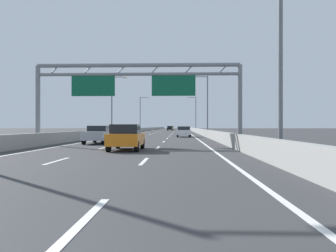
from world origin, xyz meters
TOP-DOWN VIEW (x-y plane):
  - ground_plane at (0.00, 100.00)m, footprint 260.00×260.00m
  - lane_dash_left_1 at (-1.80, 12.50)m, footprint 0.16×3.00m
  - lane_dash_left_2 at (-1.80, 21.50)m, footprint 0.16×3.00m
  - lane_dash_left_3 at (-1.80, 30.50)m, footprint 0.16×3.00m
  - lane_dash_left_4 at (-1.80, 39.50)m, footprint 0.16×3.00m
  - lane_dash_left_5 at (-1.80, 48.50)m, footprint 0.16×3.00m
  - lane_dash_left_6 at (-1.80, 57.50)m, footprint 0.16×3.00m
  - lane_dash_left_7 at (-1.80, 66.50)m, footprint 0.16×3.00m
  - lane_dash_left_8 at (-1.80, 75.50)m, footprint 0.16×3.00m
  - lane_dash_left_9 at (-1.80, 84.50)m, footprint 0.16×3.00m
  - lane_dash_left_10 at (-1.80, 93.50)m, footprint 0.16×3.00m
  - lane_dash_left_11 at (-1.80, 102.50)m, footprint 0.16×3.00m
  - lane_dash_left_12 at (-1.80, 111.50)m, footprint 0.16×3.00m
  - lane_dash_left_13 at (-1.80, 120.50)m, footprint 0.16×3.00m
  - lane_dash_left_14 at (-1.80, 129.50)m, footprint 0.16×3.00m
  - lane_dash_left_15 at (-1.80, 138.50)m, footprint 0.16×3.00m
  - lane_dash_left_16 at (-1.80, 147.50)m, footprint 0.16×3.00m
  - lane_dash_left_17 at (-1.80, 156.50)m, footprint 0.16×3.00m
  - lane_dash_right_0 at (1.80, 3.50)m, footprint 0.16×3.00m
  - lane_dash_right_1 at (1.80, 12.50)m, footprint 0.16×3.00m
  - lane_dash_right_2 at (1.80, 21.50)m, footprint 0.16×3.00m
  - lane_dash_right_3 at (1.80, 30.50)m, footprint 0.16×3.00m
  - lane_dash_right_4 at (1.80, 39.50)m, footprint 0.16×3.00m
  - lane_dash_right_5 at (1.80, 48.50)m, footprint 0.16×3.00m
  - lane_dash_right_6 at (1.80, 57.50)m, footprint 0.16×3.00m
  - lane_dash_right_7 at (1.80, 66.50)m, footprint 0.16×3.00m
  - lane_dash_right_8 at (1.80, 75.50)m, footprint 0.16×3.00m
  - lane_dash_right_9 at (1.80, 84.50)m, footprint 0.16×3.00m
  - lane_dash_right_10 at (1.80, 93.50)m, footprint 0.16×3.00m
  - lane_dash_right_11 at (1.80, 102.50)m, footprint 0.16×3.00m
  - lane_dash_right_12 at (1.80, 111.50)m, footprint 0.16×3.00m
  - lane_dash_right_13 at (1.80, 120.50)m, footprint 0.16×3.00m
  - lane_dash_right_14 at (1.80, 129.50)m, footprint 0.16×3.00m
  - lane_dash_right_15 at (1.80, 138.50)m, footprint 0.16×3.00m
  - lane_dash_right_16 at (1.80, 147.50)m, footprint 0.16×3.00m
  - lane_dash_right_17 at (1.80, 156.50)m, footprint 0.16×3.00m
  - edge_line_left at (-5.25, 88.00)m, footprint 0.16×176.00m
  - edge_line_right at (5.25, 88.00)m, footprint 0.16×176.00m
  - barrier_left at (-6.90, 110.00)m, footprint 0.45×220.00m
  - barrier_right at (6.90, 110.00)m, footprint 0.45×220.00m
  - sign_gantry at (-0.09, 25.57)m, footprint 16.18×0.36m
  - streetlamp_right_near at (7.47, 13.83)m, footprint 2.58×0.28m
  - streetlamp_left_mid at (-7.47, 54.77)m, footprint 2.58×0.28m
  - streetlamp_right_mid at (7.47, 54.77)m, footprint 2.58×0.28m
  - streetlamp_left_far at (-7.47, 95.71)m, footprint 2.58×0.28m
  - streetlamp_right_far at (7.47, 95.71)m, footprint 2.58×0.28m
  - black_car at (0.05, 112.47)m, footprint 1.71×4.53m
  - orange_car at (0.07, 19.14)m, footprint 1.80×4.15m
  - white_car at (3.79, 45.09)m, footprint 1.83×4.14m
  - green_car at (-3.74, 42.72)m, footprint 1.71×4.37m
  - silver_car at (-3.47, 27.29)m, footprint 1.75×4.67m
  - yellow_car at (-0.14, 139.09)m, footprint 1.81×4.45m

SIDE VIEW (x-z plane):
  - ground_plane at x=0.00m, z-range 0.00..0.00m
  - lane_dash_left_1 at x=-1.80m, z-range 0.00..0.01m
  - lane_dash_left_2 at x=-1.80m, z-range 0.00..0.01m
  - lane_dash_left_3 at x=-1.80m, z-range 0.00..0.01m
  - lane_dash_left_4 at x=-1.80m, z-range 0.00..0.01m
  - lane_dash_left_5 at x=-1.80m, z-range 0.00..0.01m
  - lane_dash_left_6 at x=-1.80m, z-range 0.00..0.01m
  - lane_dash_left_7 at x=-1.80m, z-range 0.00..0.01m
  - lane_dash_left_8 at x=-1.80m, z-range 0.00..0.01m
  - lane_dash_left_9 at x=-1.80m, z-range 0.00..0.01m
  - lane_dash_left_10 at x=-1.80m, z-range 0.00..0.01m
  - lane_dash_left_11 at x=-1.80m, z-range 0.00..0.01m
  - lane_dash_left_12 at x=-1.80m, z-range 0.00..0.01m
  - lane_dash_left_13 at x=-1.80m, z-range 0.00..0.01m
  - lane_dash_left_14 at x=-1.80m, z-range 0.00..0.01m
  - lane_dash_left_15 at x=-1.80m, z-range 0.00..0.01m
  - lane_dash_left_16 at x=-1.80m, z-range 0.00..0.01m
  - lane_dash_left_17 at x=-1.80m, z-range 0.00..0.01m
  - lane_dash_right_0 at x=1.80m, z-range 0.00..0.01m
  - lane_dash_right_1 at x=1.80m, z-range 0.00..0.01m
  - lane_dash_right_2 at x=1.80m, z-range 0.00..0.01m
  - lane_dash_right_3 at x=1.80m, z-range 0.00..0.01m
  - lane_dash_right_4 at x=1.80m, z-range 0.00..0.01m
  - lane_dash_right_5 at x=1.80m, z-range 0.00..0.01m
  - lane_dash_right_6 at x=1.80m, z-range 0.00..0.01m
  - lane_dash_right_7 at x=1.80m, z-range 0.00..0.01m
  - lane_dash_right_8 at x=1.80m, z-range 0.00..0.01m
  - lane_dash_right_9 at x=1.80m, z-range 0.00..0.01m
  - lane_dash_right_10 at x=1.80m, z-range 0.00..0.01m
  - lane_dash_right_11 at x=1.80m, z-range 0.00..0.01m
  - lane_dash_right_12 at x=1.80m, z-range 0.00..0.01m
  - lane_dash_right_13 at x=1.80m, z-range 0.00..0.01m
  - lane_dash_right_14 at x=1.80m, z-range 0.00..0.01m
  - lane_dash_right_15 at x=1.80m, z-range 0.00..0.01m
  - lane_dash_right_16 at x=1.80m, z-range 0.00..0.01m
  - lane_dash_right_17 at x=1.80m, z-range 0.00..0.01m
  - edge_line_left at x=-5.25m, z-range 0.00..0.01m
  - edge_line_right at x=5.25m, z-range 0.00..0.01m
  - barrier_left at x=-6.90m, z-range 0.00..0.95m
  - barrier_right at x=6.90m, z-range 0.00..0.95m
  - white_car at x=3.79m, z-range 0.03..1.43m
  - black_car at x=0.05m, z-range 0.01..1.49m
  - green_car at x=-3.74m, z-range 0.03..1.49m
  - yellow_car at x=-0.14m, z-range 0.03..1.51m
  - silver_car at x=-3.47m, z-range 0.03..1.51m
  - orange_car at x=0.07m, z-range 0.00..1.55m
  - sign_gantry at x=-0.09m, z-range 1.63..7.99m
  - streetlamp_right_near at x=7.47m, z-range 0.65..10.15m
  - streetlamp_left_mid at x=-7.47m, z-range 0.65..10.15m
  - streetlamp_right_mid at x=7.47m, z-range 0.65..10.15m
  - streetlamp_left_far at x=-7.47m, z-range 0.65..10.15m
  - streetlamp_right_far at x=7.47m, z-range 0.65..10.15m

